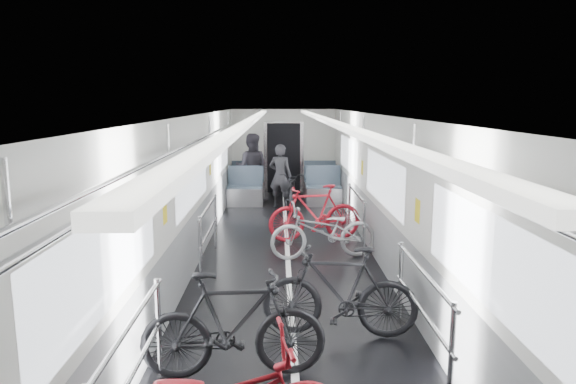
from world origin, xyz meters
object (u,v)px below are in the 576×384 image
Objects in this scene: bike_left_mid at (233,325)px; person_standing at (280,176)px; person_seated at (251,168)px; bike_right_near at (340,291)px; bike_aisle at (293,189)px; bike_right_mid at (324,231)px; bike_right_far at (315,213)px.

person_standing reaches higher than bike_left_mid.
person_standing is 1.10m from person_seated.
bike_right_near is 1.02× the size of bike_aisle.
bike_aisle is at bearing 175.98° from bike_right_mid.
bike_right_far reaches higher than bike_right_mid.
person_standing is (0.48, 8.07, 0.26)m from bike_left_mid.
person_seated is at bearing -171.25° from bike_right_far.
bike_right_mid is at bearing -21.04° from bike_left_mid.
person_standing is at bearing -179.30° from bike_right_far.
person_seated is at bearing -173.27° from bike_right_mid.
bike_right_near is 7.22m from bike_aisle.
person_seated is at bearing -163.20° from bike_right_near.
bike_right_near is 8.12m from person_seated.
bike_left_mid is 1.02× the size of bike_aisle.
bike_right_mid is 5.32m from person_seated.
bike_aisle is (-0.40, 4.31, -0.02)m from bike_right_mid.
bike_right_near is at bearing -83.13° from bike_aisle.
bike_left_mid is 0.98× the size of bike_right_far.
person_standing reaches higher than bike_right_mid.
person_standing is at bearing -179.99° from bike_right_mid.
bike_left_mid is 8.87m from person_seated.
bike_right_mid is at bearing -174.58° from bike_right_near.
bike_right_mid is 1.14m from bike_right_far.
bike_aisle is (-0.32, 7.21, -0.07)m from bike_right_near.
bike_right_near is 2.90m from bike_right_mid.
bike_right_near is 0.98× the size of bike_right_far.
bike_right_far is at bearing 174.09° from bike_right_mid.
bike_left_mid is at bearing 97.98° from person_seated.
bike_right_mid is at bearing -7.30° from bike_right_far.
bike_left_mid is 8.11m from bike_aisle.
bike_right_far is 1.13× the size of person_standing.
person_standing is (-0.64, 3.18, 0.26)m from bike_right_far.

